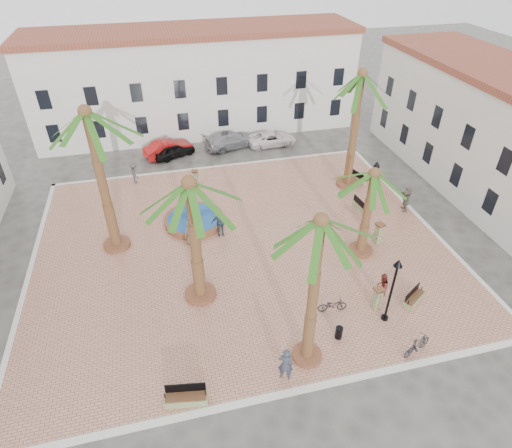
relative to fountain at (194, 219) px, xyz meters
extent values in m
plane|color=#56544F|center=(2.67, -3.16, -0.44)|extent=(120.00, 120.00, 0.00)
cube|color=tan|center=(2.67, -3.16, -0.37)|extent=(26.00, 22.00, 0.15)
cube|color=silver|center=(2.67, 7.84, -0.36)|extent=(26.30, 0.30, 0.16)
cube|color=silver|center=(2.67, -14.16, -0.36)|extent=(26.30, 0.30, 0.16)
cube|color=silver|center=(15.67, -3.16, -0.36)|extent=(0.30, 22.30, 0.16)
cube|color=silver|center=(-10.33, -3.16, -0.36)|extent=(0.30, 22.30, 0.16)
cube|color=white|center=(2.67, 16.84, 4.06)|extent=(30.00, 7.00, 9.00)
cube|color=brown|center=(2.67, 16.84, 8.81)|extent=(30.40, 7.40, 0.50)
cube|color=black|center=(-10.46, 13.36, 1.76)|extent=(1.00, 0.12, 1.60)
cube|color=black|center=(-6.71, 13.36, 1.76)|extent=(1.00, 0.12, 1.60)
cube|color=black|center=(-2.96, 13.36, 1.76)|extent=(1.00, 0.12, 1.60)
cube|color=black|center=(0.79, 13.36, 1.76)|extent=(1.00, 0.12, 1.60)
cube|color=black|center=(4.54, 13.36, 1.76)|extent=(1.00, 0.12, 1.60)
cube|color=black|center=(8.29, 13.36, 1.76)|extent=(1.00, 0.12, 1.60)
cube|color=black|center=(12.04, 13.36, 1.76)|extent=(1.00, 0.12, 1.60)
cube|color=black|center=(15.79, 13.36, 1.76)|extent=(1.00, 0.12, 1.60)
cube|color=black|center=(-10.46, 13.36, 4.76)|extent=(1.00, 0.12, 1.60)
cube|color=black|center=(-6.71, 13.36, 4.76)|extent=(1.00, 0.12, 1.60)
cube|color=black|center=(-2.96, 13.36, 4.76)|extent=(1.00, 0.12, 1.60)
cube|color=black|center=(0.79, 13.36, 4.76)|extent=(1.00, 0.12, 1.60)
cube|color=black|center=(4.54, 13.36, 4.76)|extent=(1.00, 0.12, 1.60)
cube|color=black|center=(8.29, 13.36, 4.76)|extent=(1.00, 0.12, 1.60)
cube|color=black|center=(12.04, 13.36, 4.76)|extent=(1.00, 0.12, 1.60)
cube|color=black|center=(15.79, 13.36, 4.76)|extent=(1.00, 0.12, 1.60)
cube|color=white|center=(22.67, -1.16, 3.81)|extent=(7.00, 26.00, 8.50)
cube|color=black|center=(19.20, -5.22, 1.76)|extent=(0.12, 1.00, 1.60)
cube|color=black|center=(19.20, -1.51, 1.76)|extent=(0.12, 1.00, 1.60)
cube|color=black|center=(19.20, 2.21, 1.76)|extent=(0.12, 1.00, 1.60)
cube|color=black|center=(19.20, 5.92, 1.76)|extent=(0.12, 1.00, 1.60)
cube|color=black|center=(19.20, 9.64, 1.76)|extent=(0.12, 1.00, 1.60)
cube|color=black|center=(19.20, -5.22, 4.76)|extent=(0.12, 1.00, 1.60)
cube|color=black|center=(19.20, -1.51, 4.76)|extent=(0.12, 1.00, 1.60)
cube|color=black|center=(19.20, 2.21, 4.76)|extent=(0.12, 1.00, 1.60)
cube|color=black|center=(19.20, 5.92, 4.76)|extent=(0.12, 1.00, 1.60)
cube|color=black|center=(19.20, 9.64, 4.76)|extent=(0.12, 1.00, 1.60)
cube|color=black|center=(-13.35, 6.84, 1.76)|extent=(0.12, 1.00, 1.60)
cylinder|color=brown|center=(0.00, 0.00, -0.09)|extent=(4.16, 4.16, 0.40)
cylinder|color=#194C8C|center=(0.00, 0.00, 0.08)|extent=(3.66, 3.66, 0.06)
cylinder|color=#858F5D|center=(0.00, 0.00, 0.10)|extent=(0.89, 0.89, 0.79)
cylinder|color=#858F5D|center=(0.00, 0.00, 0.90)|extent=(0.59, 0.59, 1.19)
sphere|color=#858F5D|center=(0.00, 0.00, 1.64)|extent=(0.44, 0.44, 0.44)
cylinder|color=brown|center=(-5.21, -1.40, -0.16)|extent=(1.71, 1.71, 0.26)
cylinder|color=brown|center=(-5.21, -1.40, 4.38)|extent=(0.56, 0.56, 8.82)
sphere|color=brown|center=(-5.21, -1.40, 8.79)|extent=(0.75, 0.75, 0.75)
cylinder|color=brown|center=(-0.54, -7.17, -0.16)|extent=(1.76, 1.76, 0.26)
cylinder|color=brown|center=(-0.54, -7.17, 3.51)|extent=(0.57, 0.57, 7.07)
sphere|color=brown|center=(-0.54, -7.17, 7.04)|extent=(0.77, 0.77, 0.77)
cylinder|color=brown|center=(3.91, -12.51, -0.18)|extent=(1.46, 1.46, 0.22)
cylinder|color=brown|center=(3.91, -12.51, 3.88)|extent=(0.47, 0.47, 7.90)
sphere|color=brown|center=(3.91, -12.51, 7.83)|extent=(0.64, 0.64, 0.64)
cylinder|color=brown|center=(9.93, -5.68, -0.18)|extent=(1.55, 1.55, 0.23)
cylinder|color=brown|center=(9.93, -5.68, 2.66)|extent=(0.50, 0.50, 5.45)
sphere|color=brown|center=(9.93, -5.68, 5.39)|extent=(0.68, 0.68, 0.68)
cylinder|color=brown|center=(12.47, 2.32, -0.17)|extent=(1.67, 1.67, 0.25)
cylinder|color=brown|center=(12.47, 2.32, 4.22)|extent=(0.54, 0.54, 8.52)
sphere|color=brown|center=(12.47, 2.32, 8.48)|extent=(0.73, 0.73, 0.73)
cube|color=#858F5D|center=(-2.04, -13.56, -0.08)|extent=(1.95, 0.87, 0.42)
cube|color=#56351E|center=(-2.04, -13.56, 0.16)|extent=(1.83, 0.80, 0.06)
cube|color=black|center=(-2.00, -13.33, 0.44)|extent=(1.76, 0.33, 0.52)
cylinder|color=black|center=(-2.92, -13.42, 0.28)|extent=(0.05, 0.05, 0.31)
cylinder|color=black|center=(-1.17, -13.70, 0.28)|extent=(0.05, 0.05, 0.31)
cube|color=#858F5D|center=(10.90, -10.49, -0.11)|extent=(1.62, 1.25, 0.35)
cube|color=#56351E|center=(10.90, -10.49, 0.09)|extent=(1.52, 1.16, 0.05)
cube|color=black|center=(10.80, -10.32, 0.33)|extent=(1.31, 0.82, 0.44)
cylinder|color=black|center=(10.26, -10.88, 0.20)|extent=(0.05, 0.05, 0.27)
cylinder|color=black|center=(11.54, -10.09, 0.20)|extent=(0.05, 0.05, 0.27)
cube|color=#858F5D|center=(12.07, -1.28, -0.10)|extent=(0.73, 1.77, 0.38)
cube|color=#56351E|center=(12.07, -1.28, 0.12)|extent=(0.67, 1.67, 0.06)
cube|color=black|center=(11.86, -1.31, 0.38)|extent=(0.24, 1.61, 0.48)
cylinder|color=black|center=(12.17, -2.09, 0.23)|extent=(0.05, 0.05, 0.29)
cylinder|color=black|center=(11.97, -0.48, 0.23)|extent=(0.05, 0.05, 0.29)
cube|color=#858F5D|center=(13.64, 2.75, -0.11)|extent=(0.97, 1.70, 0.36)
cube|color=#56351E|center=(13.64, 2.75, 0.10)|extent=(0.90, 1.60, 0.05)
cube|color=black|center=(13.45, 2.69, 0.34)|extent=(0.51, 1.48, 0.45)
cylinder|color=black|center=(13.87, 2.01, 0.21)|extent=(0.05, 0.05, 0.27)
cylinder|color=black|center=(13.40, 3.48, 0.21)|extent=(0.05, 0.05, 0.27)
cylinder|color=black|center=(8.75, -11.23, -0.21)|extent=(0.37, 0.37, 0.16)
cylinder|color=black|center=(8.75, -11.23, 1.65)|extent=(0.12, 0.12, 3.67)
cone|color=black|center=(8.75, -11.23, 3.64)|extent=(0.45, 0.45, 0.41)
sphere|color=beige|center=(8.75, -11.23, 3.48)|extent=(0.24, 0.24, 0.24)
cylinder|color=black|center=(12.37, -1.76, -0.21)|extent=(0.37, 0.37, 0.16)
cylinder|color=black|center=(12.37, -1.76, 1.66)|extent=(0.12, 0.12, 3.69)
cone|color=black|center=(12.37, -1.76, 3.66)|extent=(0.45, 0.45, 0.41)
sphere|color=beige|center=(12.37, -1.76, 3.50)|extent=(0.25, 0.25, 0.25)
cube|color=#858F5D|center=(8.67, -10.33, 0.34)|extent=(0.43, 0.43, 1.27)
cube|color=brown|center=(8.67, -10.33, 1.02)|extent=(0.54, 0.54, 0.10)
cube|color=#858F5D|center=(0.77, 5.09, 0.32)|extent=(0.46, 0.46, 1.23)
cube|color=brown|center=(0.77, 5.09, 0.98)|extent=(0.58, 0.58, 0.09)
cube|color=#858F5D|center=(11.40, -5.07, 0.39)|extent=(0.51, 0.51, 1.36)
cube|color=brown|center=(11.40, -5.07, 1.12)|extent=(0.64, 0.64, 0.10)
cylinder|color=black|center=(5.86, -11.80, 0.07)|extent=(0.37, 0.37, 0.72)
imported|color=#32394A|center=(2.55, -13.37, 0.67)|extent=(0.82, 0.69, 1.92)
imported|color=black|center=(6.23, -10.01, 0.13)|extent=(1.66, 0.73, 0.85)
imported|color=maroon|center=(9.23, -9.71, 0.54)|extent=(1.03, 1.01, 1.67)
imported|color=black|center=(9.18, -13.56, 0.25)|extent=(1.87, 1.07, 1.08)
imported|color=#9E8B62|center=(-0.44, -2.33, 0.60)|extent=(0.92, 0.64, 1.78)
imported|color=#30455A|center=(1.54, -1.81, 0.68)|extent=(1.16, 0.52, 1.94)
imported|color=#414245|center=(-3.88, 6.68, 0.59)|extent=(0.96, 1.28, 1.76)
imported|color=#645C4F|center=(15.07, -2.06, 0.64)|extent=(1.14, 1.80, 1.86)
imported|color=black|center=(-0.50, 10.88, 0.22)|extent=(4.19, 3.01, 1.32)
imported|color=red|center=(-0.90, 11.16, 0.29)|extent=(4.68, 2.95, 1.46)
imported|color=#9E9EA6|center=(4.92, 11.54, 0.29)|extent=(5.44, 3.38, 1.47)
imported|color=white|center=(8.69, 11.09, 0.19)|extent=(4.66, 2.31, 1.27)
camera|label=1|loc=(-1.61, -24.69, 17.14)|focal=30.00mm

